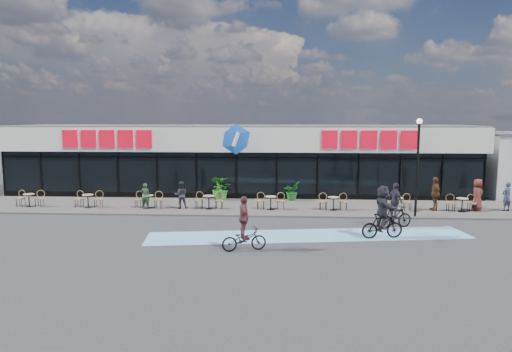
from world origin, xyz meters
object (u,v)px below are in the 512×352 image
at_px(potted_plant_mid, 220,189).
at_px(patron_right, 181,195).
at_px(pedestrian_b, 477,195).
at_px(potted_plant_left, 218,188).
at_px(potted_plant_right, 292,191).
at_px(cyclist_b, 395,210).
at_px(lamp_post, 418,158).
at_px(bistro_set_0, 30,198).
at_px(pedestrian_c, 507,196).
at_px(patron_left, 145,196).
at_px(pedestrian_a, 435,194).
at_px(cyclist_a, 383,214).

xyz_separation_m(potted_plant_mid, patron_right, (-1.82, -2.80, 0.10)).
bearing_deg(pedestrian_b, potted_plant_left, 92.83).
relative_size(potted_plant_right, cyclist_b, 0.53).
bearing_deg(lamp_post, cyclist_b, -125.40).
relative_size(lamp_post, potted_plant_right, 4.35).
height_order(bistro_set_0, cyclist_b, cyclist_b).
relative_size(pedestrian_c, cyclist_b, 0.74).
relative_size(bistro_set_0, potted_plant_mid, 1.17).
distance_m(patron_left, pedestrian_a, 15.81).
relative_size(bistro_set_0, pedestrian_c, 0.97).
xyz_separation_m(potted_plant_left, pedestrian_a, (12.20, -2.69, 0.22)).
relative_size(pedestrian_c, cyclist_a, 0.69).
relative_size(pedestrian_a, pedestrian_b, 1.06).
bearing_deg(patron_left, pedestrian_c, -173.84).
distance_m(potted_plant_mid, patron_left, 4.83).
xyz_separation_m(pedestrian_c, cyclist_b, (-6.86, -3.89, -0.04)).
bearing_deg(cyclist_a, patron_right, 151.07).
distance_m(potted_plant_left, cyclist_b, 11.24).
distance_m(bistro_set_0, cyclist_b, 19.83).
bearing_deg(cyclist_a, pedestrian_c, 36.36).
distance_m(potted_plant_left, pedestrian_c, 16.24).
bearing_deg(lamp_post, pedestrian_c, 17.58).
bearing_deg(potted_plant_mid, potted_plant_right, 1.09).
height_order(lamp_post, potted_plant_left, lamp_post).
bearing_deg(pedestrian_c, pedestrian_b, -25.31).
height_order(patron_right, pedestrian_a, pedestrian_a).
bearing_deg(patron_right, cyclist_b, 149.18).
distance_m(patron_left, cyclist_a, 12.88).
bearing_deg(pedestrian_a, patron_left, -94.46).
relative_size(potted_plant_right, pedestrian_b, 0.66).
relative_size(patron_right, pedestrian_a, 0.83).
height_order(potted_plant_mid, patron_right, patron_right).
relative_size(potted_plant_mid, pedestrian_b, 0.76).
bearing_deg(lamp_post, bistro_set_0, 176.26).
height_order(potted_plant_left, cyclist_a, cyclist_a).
distance_m(pedestrian_a, cyclist_b, 4.88).
xyz_separation_m(pedestrian_a, cyclist_b, (-3.04, -3.82, -0.16)).
bearing_deg(potted_plant_mid, pedestrian_c, -8.87).
bearing_deg(potted_plant_right, potted_plant_left, 179.24).
xyz_separation_m(potted_plant_right, pedestrian_c, (11.51, -2.56, 0.22)).
distance_m(lamp_post, patron_left, 14.55).
relative_size(pedestrian_a, pedestrian_c, 1.15).
distance_m(potted_plant_right, cyclist_b, 7.95).
height_order(patron_left, pedestrian_a, pedestrian_a).
bearing_deg(patron_left, pedestrian_a, -173.72).
xyz_separation_m(potted_plant_right, pedestrian_a, (7.69, -2.63, 0.34)).
bearing_deg(potted_plant_right, patron_left, -158.92).
bearing_deg(cyclist_a, lamp_post, 58.07).
bearing_deg(pedestrian_a, lamp_post, -48.66).
bearing_deg(potted_plant_right, cyclist_a, -66.20).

